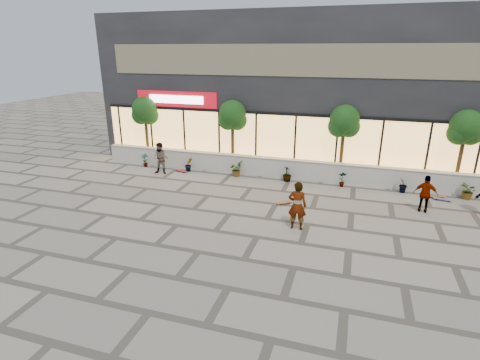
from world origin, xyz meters
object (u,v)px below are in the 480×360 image
(tree_midwest, at_px, (232,117))
(skater_right_near, at_px, (426,194))
(tree_west, at_px, (145,112))
(tree_east, at_px, (466,130))
(skateboard_right_far, at_px, (442,199))
(tree_mideast, at_px, (344,123))
(skateboard_center, at_px, (284,202))
(skater_center, at_px, (297,206))
(skateboard_right_near, at_px, (437,196))
(skateboard_left, at_px, (181,171))
(skater_left, at_px, (161,159))

(tree_midwest, relative_size, skater_right_near, 2.42)
(tree_west, height_order, tree_east, same)
(tree_east, xyz_separation_m, skateboard_right_far, (-0.82, -1.79, -2.91))
(tree_mideast, height_order, skateboard_center, tree_mideast)
(tree_mideast, relative_size, skater_center, 2.05)
(tree_mideast, bearing_deg, tree_midwest, 180.00)
(tree_east, bearing_deg, skateboard_center, -150.45)
(tree_midwest, bearing_deg, tree_mideast, 0.00)
(tree_midwest, distance_m, tree_east, 11.50)
(skater_right_near, bearing_deg, skateboard_right_near, -104.82)
(skateboard_center, xyz_separation_m, skateboard_right_far, (6.81, 2.54, -0.00))
(tree_midwest, xyz_separation_m, skateboard_right_near, (10.50, -1.50, -2.91))
(tree_midwest, relative_size, skater_center, 2.05)
(tree_midwest, height_order, tree_mideast, same)
(tree_east, height_order, skateboard_left, tree_east)
(skater_right_near, bearing_deg, tree_midwest, -10.02)
(tree_midwest, xyz_separation_m, skater_center, (4.76, -6.57, -2.03))
(tree_mideast, bearing_deg, tree_west, 180.00)
(skateboard_right_near, bearing_deg, skater_right_near, -125.43)
(tree_midwest, xyz_separation_m, skater_right_near, (9.65, -3.39, -2.18))
(skateboard_left, height_order, skateboard_right_far, skateboard_left)
(tree_east, relative_size, skater_left, 2.22)
(skateboard_center, bearing_deg, skateboard_right_near, -17.37)
(skateboard_left, height_order, skateboard_right_near, skateboard_left)
(skateboard_left, distance_m, skateboard_right_near, 13.07)
(skateboard_center, bearing_deg, tree_midwest, 91.37)
(tree_mideast, relative_size, skater_right_near, 2.42)
(skateboard_center, relative_size, skateboard_right_far, 0.91)
(skateboard_left, bearing_deg, skateboard_right_far, 14.52)
(tree_west, xyz_separation_m, skateboard_center, (9.37, -4.33, -2.91))
(skater_center, distance_m, skateboard_right_near, 7.71)
(tree_east, bearing_deg, skateboard_right_far, -114.60)
(tree_mideast, distance_m, tree_east, 5.50)
(skater_left, bearing_deg, skateboard_right_far, -6.30)
(tree_east, bearing_deg, tree_west, 180.00)
(tree_mideast, height_order, tree_east, same)
(tree_east, bearing_deg, skateboard_left, -173.92)
(tree_midwest, relative_size, skater_left, 2.22)
(tree_mideast, xyz_separation_m, skateboard_right_far, (4.68, -1.79, -2.91))
(tree_west, bearing_deg, skateboard_center, -24.78)
(tree_midwest, xyz_separation_m, tree_east, (11.50, 0.00, 0.00))
(skateboard_center, relative_size, skateboard_left, 0.89)
(tree_mideast, xyz_separation_m, skateboard_right_near, (4.50, -1.50, -2.91))
(skater_left, bearing_deg, skater_center, -36.15)
(tree_mideast, bearing_deg, tree_east, 0.00)
(tree_east, height_order, skater_center, tree_east)
(tree_midwest, bearing_deg, skateboard_left, -149.77)
(skater_left, relative_size, skateboard_center, 2.47)
(tree_east, xyz_separation_m, skater_center, (-6.74, -6.57, -2.03))
(skateboard_left, bearing_deg, skater_left, -128.64)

